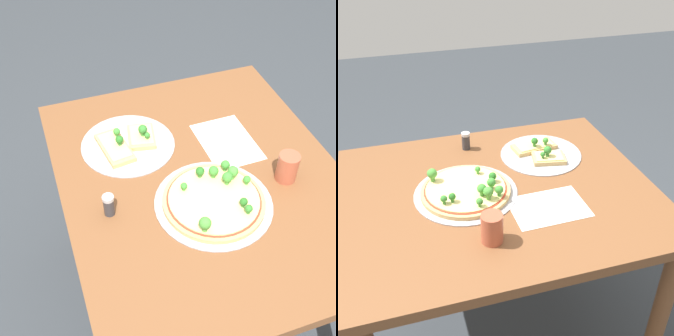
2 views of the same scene
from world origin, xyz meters
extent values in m
plane|color=#33383D|center=(0.00, 0.00, 0.00)|extent=(8.00, 8.00, 0.00)
cube|color=brown|center=(0.00, 0.00, 0.70)|extent=(1.06, 0.86, 0.04)
cylinder|color=brown|center=(-0.47, -0.37, 0.34)|extent=(0.06, 0.06, 0.68)
cylinder|color=brown|center=(0.47, -0.37, 0.34)|extent=(0.06, 0.06, 0.68)
cylinder|color=brown|center=(-0.47, 0.37, 0.34)|extent=(0.06, 0.06, 0.68)
cylinder|color=#A3A3A8|center=(0.11, -0.01, 0.72)|extent=(0.35, 0.35, 0.00)
cylinder|color=tan|center=(0.11, -0.01, 0.73)|extent=(0.30, 0.30, 0.01)
cylinder|color=#B73823|center=(0.11, -0.01, 0.74)|extent=(0.28, 0.28, 0.00)
cylinder|color=#EFD684|center=(0.11, -0.01, 0.74)|extent=(0.27, 0.27, 0.00)
sphere|color=#286B23|center=(0.01, -0.02, 0.77)|extent=(0.03, 0.03, 0.03)
cylinder|color=#37742D|center=(0.01, -0.02, 0.75)|extent=(0.01, 0.01, 0.01)
sphere|color=#3D8933|center=(0.05, -0.08, 0.76)|extent=(0.02, 0.02, 0.02)
cylinder|color=#488E3A|center=(0.05, -0.08, 0.75)|extent=(0.01, 0.01, 0.01)
sphere|color=#479338|center=(0.05, 0.07, 0.77)|extent=(0.03, 0.03, 0.03)
cylinder|color=#51973E|center=(0.05, 0.07, 0.75)|extent=(0.01, 0.01, 0.01)
sphere|color=#3D8933|center=(0.07, 0.05, 0.77)|extent=(0.03, 0.03, 0.03)
cylinder|color=#488E3A|center=(0.07, 0.05, 0.75)|extent=(0.01, 0.01, 0.01)
sphere|color=#337A2D|center=(0.19, 0.06, 0.76)|extent=(0.02, 0.02, 0.02)
cylinder|color=#3F8136|center=(0.19, 0.06, 0.75)|extent=(0.01, 0.01, 0.01)
sphere|color=#479338|center=(0.21, -0.08, 0.78)|extent=(0.03, 0.03, 0.03)
cylinder|color=#51973E|center=(0.21, -0.08, 0.75)|extent=(0.02, 0.02, 0.02)
sphere|color=#3D8933|center=(0.01, 0.07, 0.77)|extent=(0.03, 0.03, 0.03)
cylinder|color=#488E3A|center=(0.01, 0.07, 0.75)|extent=(0.01, 0.01, 0.01)
sphere|color=#286B23|center=(0.16, 0.06, 0.77)|extent=(0.02, 0.02, 0.02)
cylinder|color=#37742D|center=(0.16, 0.06, 0.75)|extent=(0.01, 0.01, 0.01)
sphere|color=#3D8933|center=(0.09, 0.10, 0.76)|extent=(0.02, 0.02, 0.02)
cylinder|color=#488E3A|center=(0.09, 0.10, 0.75)|extent=(0.01, 0.01, 0.01)
sphere|color=#3D8933|center=(0.03, 0.02, 0.77)|extent=(0.03, 0.03, 0.03)
cylinder|color=#488E3A|center=(0.03, 0.02, 0.75)|extent=(0.01, 0.01, 0.01)
cylinder|color=#A3A3A8|center=(-0.22, -0.18, 0.72)|extent=(0.31, 0.31, 0.00)
cube|color=tan|center=(-0.21, -0.22, 0.73)|extent=(0.18, 0.10, 0.02)
cube|color=#EFD684|center=(-0.21, -0.22, 0.74)|extent=(0.15, 0.09, 0.00)
sphere|color=#286B23|center=(-0.21, -0.21, 0.77)|extent=(0.03, 0.03, 0.03)
cylinder|color=#37742D|center=(-0.21, -0.21, 0.75)|extent=(0.01, 0.01, 0.01)
sphere|color=#3D8933|center=(-0.25, -0.21, 0.76)|extent=(0.02, 0.02, 0.02)
cylinder|color=#488E3A|center=(-0.25, -0.21, 0.75)|extent=(0.01, 0.01, 0.01)
cube|color=tan|center=(-0.24, -0.13, 0.73)|extent=(0.14, 0.11, 0.02)
cube|color=#EFD684|center=(-0.24, -0.13, 0.74)|extent=(0.11, 0.09, 0.00)
sphere|color=#337A2D|center=(-0.21, -0.11, 0.76)|extent=(0.02, 0.02, 0.02)
cylinder|color=#3F8136|center=(-0.21, -0.11, 0.75)|extent=(0.01, 0.01, 0.01)
sphere|color=#337A2D|center=(-0.23, -0.12, 0.77)|extent=(0.03, 0.03, 0.03)
cylinder|color=#3F8136|center=(-0.23, -0.12, 0.75)|extent=(0.01, 0.01, 0.01)
cylinder|color=#AD5138|center=(0.08, 0.24, 0.77)|extent=(0.06, 0.06, 0.09)
cylinder|color=#333338|center=(0.04, -0.31, 0.75)|extent=(0.03, 0.03, 0.06)
cylinder|color=#B2B2B7|center=(0.04, -0.31, 0.79)|extent=(0.03, 0.03, 0.01)
cube|color=white|center=(-0.13, 0.14, 0.72)|extent=(0.25, 0.18, 0.00)
camera|label=1|loc=(0.92, -0.43, 1.76)|focal=50.00mm
camera|label=2|loc=(0.31, 1.13, 1.55)|focal=45.00mm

